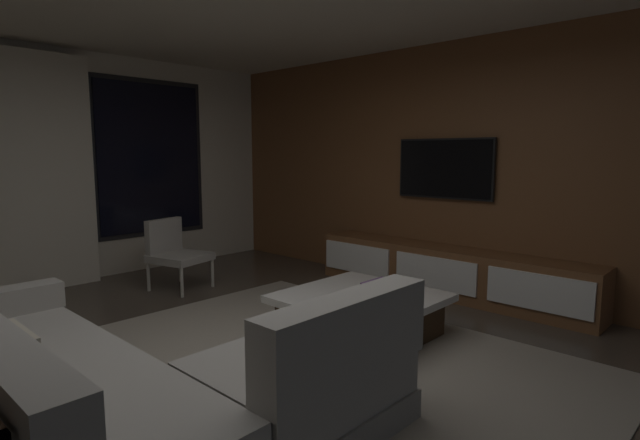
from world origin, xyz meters
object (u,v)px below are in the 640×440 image
at_px(coffee_table, 360,315).
at_px(book_stack_on_coffee_table, 378,287).
at_px(accent_chair_near_window, 174,250).
at_px(mounted_tv, 445,169).
at_px(media_console, 449,273).
at_px(sectional_couch, 119,391).

distance_m(coffee_table, book_stack_on_coffee_table, 0.27).
height_order(coffee_table, accent_chair_near_window, accent_chair_near_window).
height_order(accent_chair_near_window, mounted_tv, mounted_tv).
xyz_separation_m(coffee_table, book_stack_on_coffee_table, (0.13, -0.08, 0.23)).
bearing_deg(coffee_table, media_console, 1.93).
relative_size(sectional_couch, coffee_table, 2.16).
distance_m(media_console, mounted_tv, 1.13).
bearing_deg(sectional_couch, coffee_table, 1.31).
xyz_separation_m(coffee_table, mounted_tv, (1.75, 0.25, 1.16)).
bearing_deg(coffee_table, book_stack_on_coffee_table, -32.39).
height_order(sectional_couch, coffee_table, sectional_couch).
bearing_deg(accent_chair_near_window, book_stack_on_coffee_table, -81.61).
bearing_deg(media_console, sectional_couch, -178.42).
distance_m(coffee_table, mounted_tv, 2.12).
distance_m(sectional_couch, mounted_tv, 3.97).
relative_size(book_stack_on_coffee_table, mounted_tv, 0.27).
bearing_deg(media_console, mounted_tv, 47.52).
distance_m(sectional_couch, accent_chair_near_window, 3.11).
bearing_deg(media_console, coffee_table, -178.07).
bearing_deg(book_stack_on_coffee_table, coffee_table, 147.61).
bearing_deg(mounted_tv, book_stack_on_coffee_table, -168.43).
relative_size(sectional_couch, mounted_tv, 2.22).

